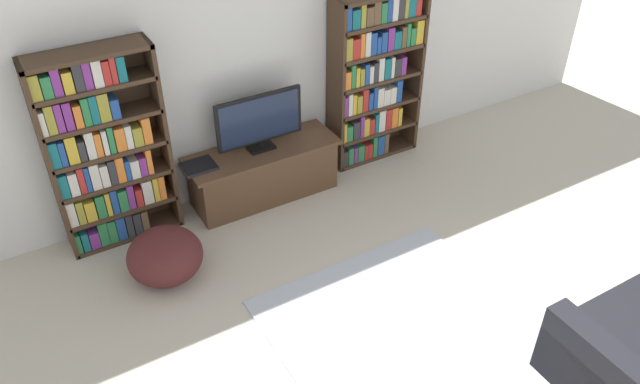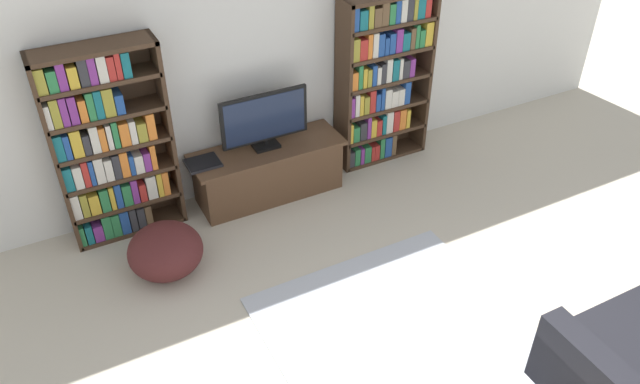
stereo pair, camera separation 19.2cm
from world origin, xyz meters
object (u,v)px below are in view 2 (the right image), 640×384
bookshelf_left (107,146)px  television (265,120)px  tv_stand (268,171)px  beanbag_ottoman (166,251)px  bookshelf_right (381,77)px  laptop (203,163)px

bookshelf_left → television: bearing=-4.3°
tv_stand → beanbag_ottoman: (-1.19, -0.61, -0.05)m
bookshelf_right → beanbag_ottoman: 2.67m
tv_stand → television: television is taller
television → beanbag_ottoman: size_ratio=1.36×
tv_stand → bookshelf_right: bearing=5.4°
bookshelf_left → tv_stand: size_ratio=1.20×
television → beanbag_ottoman: (-1.19, -0.63, -0.60)m
tv_stand → laptop: size_ratio=4.84×
bookshelf_left → bookshelf_right: same height
tv_stand → beanbag_ottoman: 1.33m
tv_stand → laptop: bearing=178.7°
laptop → bookshelf_left: bearing=171.9°
bookshelf_left → tv_stand: bearing=-5.0°
bookshelf_right → television: bearing=-175.4°
tv_stand → laptop: 0.67m
laptop → tv_stand: bearing=-1.3°
bookshelf_left → bookshelf_right: bearing=0.0°
bookshelf_right → laptop: 1.95m
bookshelf_left → laptop: (0.75, -0.11, -0.33)m
television → laptop: television is taller
television → beanbag_ottoman: television is taller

